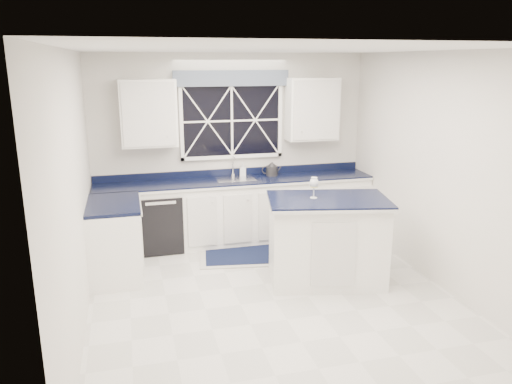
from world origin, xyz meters
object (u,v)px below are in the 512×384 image
object	(u,v)px
faucet	(233,166)
wine_glass	(314,184)
soap_bottle	(243,169)
kettle	(272,169)
dishwasher	(160,221)
island	(327,240)

from	to	relation	value
faucet	wine_glass	distance (m)	1.84
soap_bottle	kettle	bearing A→B (deg)	-14.35
soap_bottle	dishwasher	bearing A→B (deg)	-170.02
dishwasher	island	distance (m)	2.45
faucet	kettle	distance (m)	0.57
dishwasher	island	size ratio (longest dim) A/B	0.54
soap_bottle	island	bearing A→B (deg)	-71.82
dishwasher	island	bearing A→B (deg)	-40.89
kettle	soap_bottle	distance (m)	0.43
dishwasher	island	xyz separation A→B (m)	(1.85, -1.60, 0.11)
faucet	soap_bottle	size ratio (longest dim) A/B	1.55
dishwasher	island	world-z (taller)	island
faucet	island	distance (m)	2.03
dishwasher	wine_glass	distance (m)	2.42
island	wine_glass	distance (m)	0.71
faucet	island	size ratio (longest dim) A/B	0.20
faucet	island	world-z (taller)	faucet
kettle	wine_glass	distance (m)	1.67
kettle	soap_bottle	xyz separation A→B (m)	(-0.41, 0.11, 0.00)
faucet	wine_glass	world-z (taller)	wine_glass
island	kettle	bearing A→B (deg)	108.07
faucet	dishwasher	bearing A→B (deg)	-169.98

